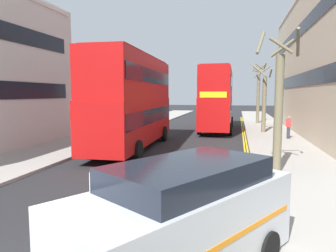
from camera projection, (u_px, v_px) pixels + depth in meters
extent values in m
cube|color=#9E9991|center=(283.00, 148.00, 18.60)|extent=(4.00, 80.00, 0.14)
cube|color=#9E9991|center=(86.00, 141.00, 21.45)|extent=(4.00, 80.00, 0.14)
cube|color=yellow|center=(248.00, 154.00, 17.13)|extent=(0.10, 56.00, 0.01)
cube|color=yellow|center=(245.00, 154.00, 17.16)|extent=(0.10, 56.00, 0.01)
cube|color=#9E9991|center=(96.00, 213.00, 8.56)|extent=(1.10, 2.20, 0.10)
cube|color=silver|center=(96.00, 208.00, 8.55)|extent=(0.36, 0.28, 0.16)
cube|color=white|center=(96.00, 189.00, 8.49)|extent=(0.28, 0.20, 0.95)
cube|color=blue|center=(94.00, 183.00, 8.37)|extent=(0.22, 0.01, 0.26)
cube|color=yellow|center=(94.00, 197.00, 8.41)|extent=(0.22, 0.01, 0.20)
cube|color=#B20F0F|center=(133.00, 120.00, 18.81)|extent=(2.90, 10.89, 2.60)
cube|color=#B20F0F|center=(133.00, 78.00, 18.54)|extent=(2.84, 10.67, 2.50)
cube|color=black|center=(133.00, 115.00, 18.78)|extent=(2.92, 10.46, 0.84)
cube|color=black|center=(133.00, 76.00, 18.53)|extent=(2.90, 10.24, 0.80)
cube|color=yellow|center=(153.00, 95.00, 23.91)|extent=(2.00, 0.13, 0.44)
cube|color=maroon|center=(132.00, 56.00, 18.41)|extent=(2.61, 9.80, 0.10)
cylinder|color=black|center=(130.00, 133.00, 22.43)|extent=(0.34, 1.05, 1.04)
cylinder|color=black|center=(164.00, 134.00, 21.98)|extent=(0.34, 1.05, 1.04)
cylinder|color=black|center=(91.00, 149.00, 15.89)|extent=(0.34, 1.05, 1.04)
cylinder|color=black|center=(138.00, 151.00, 15.43)|extent=(0.34, 1.05, 1.04)
cube|color=#B20F0F|center=(217.00, 111.00, 28.32)|extent=(2.55, 10.81, 2.60)
cube|color=#B20F0F|center=(218.00, 84.00, 28.06)|extent=(2.50, 10.60, 2.50)
cube|color=black|center=(217.00, 108.00, 28.29)|extent=(2.58, 10.38, 0.84)
cube|color=black|center=(218.00, 82.00, 28.05)|extent=(2.57, 10.16, 0.80)
cube|color=yellow|center=(213.00, 95.00, 22.94)|extent=(2.00, 0.07, 0.44)
cube|color=maroon|center=(218.00, 69.00, 27.92)|extent=(2.29, 9.73, 0.10)
cylinder|color=black|center=(230.00, 129.00, 24.93)|extent=(0.30, 1.04, 1.04)
cylinder|color=black|center=(199.00, 128.00, 25.47)|extent=(0.30, 1.04, 1.04)
cylinder|color=black|center=(231.00, 122.00, 31.43)|extent=(0.30, 1.04, 1.04)
cylinder|color=black|center=(207.00, 121.00, 31.97)|extent=(0.30, 1.04, 1.04)
cube|color=silver|center=(183.00, 227.00, 5.59)|extent=(4.11, 4.99, 1.50)
cube|color=black|center=(189.00, 182.00, 5.61)|extent=(3.07, 3.50, 0.76)
cube|color=orange|center=(183.00, 224.00, 5.59)|extent=(3.93, 4.68, 0.10)
cylinder|color=black|center=(267.00, 247.00, 6.05)|extent=(0.55, 0.69, 0.68)
cylinder|color=black|center=(196.00, 221.00, 7.31)|extent=(0.55, 0.69, 0.68)
cylinder|color=#2D2D38|center=(288.00, 133.00, 22.16)|extent=(0.22, 0.22, 0.85)
cube|color=red|center=(289.00, 123.00, 22.08)|extent=(0.34, 0.22, 0.56)
sphere|color=#9E7051|center=(289.00, 118.00, 22.04)|extent=(0.20, 0.20, 0.20)
cylinder|color=#6B6047|center=(258.00, 97.00, 33.86)|extent=(0.34, 0.34, 5.66)
cylinder|color=#6B6047|center=(265.00, 67.00, 33.51)|extent=(0.38, 1.27, 0.94)
cylinder|color=#6B6047|center=(260.00, 68.00, 33.96)|extent=(1.06, 0.49, 0.81)
cylinder|color=#6B6047|center=(255.00, 68.00, 33.81)|extent=(0.52, 0.96, 0.75)
cylinder|color=#6B6047|center=(253.00, 66.00, 33.19)|extent=(1.07, 1.38, 1.19)
cylinder|color=#6B6047|center=(261.00, 67.00, 32.98)|extent=(1.14, 0.38, 0.85)
cylinder|color=#6B6047|center=(264.00, 105.00, 25.82)|extent=(0.34, 0.34, 4.61)
cylinder|color=#6B6047|center=(271.00, 73.00, 25.48)|extent=(0.19, 0.96, 0.72)
cylinder|color=#6B6047|center=(262.00, 72.00, 26.20)|extent=(1.38, 0.50, 1.03)
cylinder|color=#6B6047|center=(260.00, 71.00, 25.19)|extent=(1.02, 1.04, 0.99)
cylinder|color=#6B6047|center=(278.00, 115.00, 12.40)|extent=(0.34, 0.34, 4.74)
cylinder|color=#6B6047|center=(298.00, 42.00, 11.87)|extent=(0.35, 1.29, 0.96)
cylinder|color=#6B6047|center=(282.00, 48.00, 12.52)|extent=(0.94, 0.35, 0.71)
cylinder|color=#6B6047|center=(261.00, 42.00, 12.43)|extent=(0.47, 1.57, 1.16)
cylinder|color=#6B6047|center=(281.00, 45.00, 11.72)|extent=(0.92, 0.20, 0.69)
cube|color=black|center=(299.00, 31.00, 24.99)|extent=(0.04, 24.64, 1.00)
cube|color=black|center=(297.00, 81.00, 25.40)|extent=(0.04, 24.64, 1.00)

